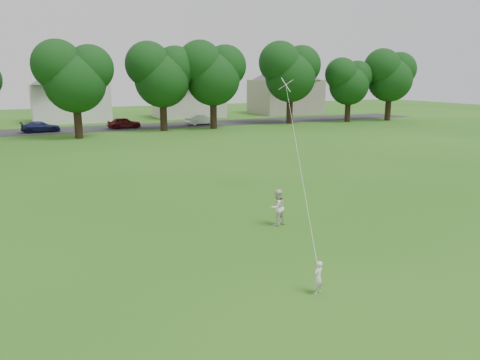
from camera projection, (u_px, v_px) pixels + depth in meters
name	position (u px, v px, depth m)	size (l,w,h in m)	color
ground	(255.00, 266.00, 14.60)	(160.00, 160.00, 0.00)	#245B14
street	(82.00, 129.00, 51.64)	(90.00, 7.00, 0.01)	#2D2D30
toddler	(318.00, 278.00, 12.62)	(0.34, 0.23, 0.94)	silver
older_boy	(277.00, 207.00, 18.42)	(0.71, 0.55, 1.46)	white
kite	(297.00, 150.00, 17.96)	(3.09, 5.90, 12.96)	silver
tree_row	(130.00, 72.00, 47.07)	(80.11, 9.49, 10.13)	black
house_row	(73.00, 84.00, 59.61)	(78.10, 14.12, 9.76)	white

